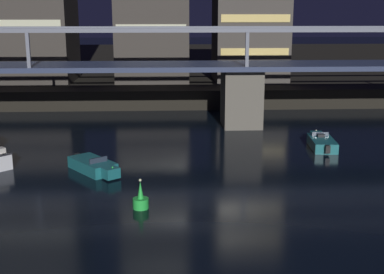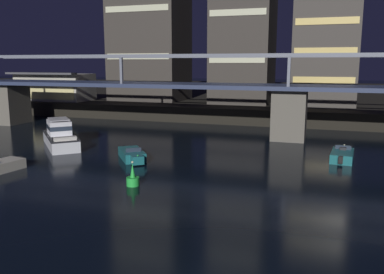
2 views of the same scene
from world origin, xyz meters
TOP-DOWN VIEW (x-y plane):
  - far_riverbank at (0.00, 81.74)m, footprint 240.00×80.00m
  - river_bridge at (0.00, 33.74)m, footprint 82.56×6.40m
  - tower_central at (3.27, 50.64)m, footprint 8.81×8.78m
  - waterfront_pavilion at (-39.46, 45.65)m, footprint 12.40×7.40m
  - cabin_cruiser_near_left at (-21.96, 22.46)m, footprint 7.77×8.05m
  - speedboat_near_right at (5.43, 25.09)m, footprint 2.14×5.23m
  - speedboat_mid_left at (-12.24, 19.38)m, footprint 4.03×4.67m
  - channel_buoy at (-8.67, 12.30)m, footprint 0.90×0.90m

SIDE VIEW (x-z plane):
  - speedboat_near_right at x=5.43m, z-range -0.17..0.99m
  - speedboat_mid_left at x=-12.24m, z-range -0.17..0.99m
  - channel_buoy at x=-8.67m, z-range -0.40..1.36m
  - cabin_cruiser_near_left at x=-21.96m, z-range -0.34..2.45m
  - far_riverbank at x=0.00m, z-range 0.00..2.20m
  - river_bridge at x=0.00m, z-range -0.28..9.10m
  - waterfront_pavilion at x=-39.46m, z-range 2.09..6.79m
  - tower_central at x=3.27m, z-range 2.05..22.11m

